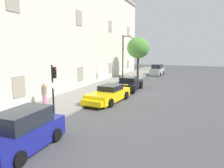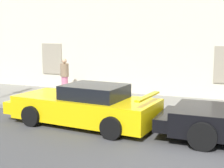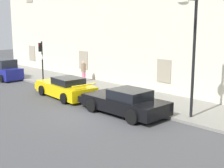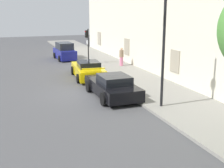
% 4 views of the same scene
% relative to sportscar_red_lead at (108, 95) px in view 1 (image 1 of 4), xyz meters
% --- Properties ---
extents(ground_plane, '(80.00, 80.00, 0.00)m').
position_rel_sportscar_red_lead_xyz_m(ground_plane, '(4.11, -1.37, -0.58)').
color(ground_plane, '#444447').
extents(sidewalk, '(60.00, 4.14, 0.14)m').
position_rel_sportscar_red_lead_xyz_m(sidewalk, '(4.11, 2.89, -0.51)').
color(sidewalk, gray).
rests_on(sidewalk, ground).
extents(building_facade, '(41.38, 4.39, 12.63)m').
position_rel_sportscar_red_lead_xyz_m(building_facade, '(4.11, 6.91, 5.75)').
color(building_facade, beige).
rests_on(building_facade, ground).
extents(sportscar_red_lead, '(5.11, 2.39, 1.31)m').
position_rel_sportscar_red_lead_xyz_m(sportscar_red_lead, '(0.00, 0.00, 0.00)').
color(sportscar_red_lead, yellow).
rests_on(sportscar_red_lead, ground).
extents(sportscar_yellow_flank, '(5.11, 2.25, 1.35)m').
position_rel_sportscar_red_lead_xyz_m(sportscar_yellow_flank, '(5.20, -0.01, 0.04)').
color(sportscar_yellow_flank, black).
rests_on(sportscar_yellow_flank, ground).
extents(hatchback_parked, '(3.80, 1.89, 1.71)m').
position_rel_sportscar_red_lead_xyz_m(hatchback_parked, '(-8.65, 0.04, 0.20)').
color(hatchback_parked, navy).
rests_on(hatchback_parked, ground).
extents(hatchback_distant, '(3.96, 1.96, 1.82)m').
position_rel_sportscar_red_lead_xyz_m(hatchback_distant, '(19.48, -0.53, 0.24)').
color(hatchback_distant, '#B2B7BC').
rests_on(hatchback_distant, ground).
extents(tree_near_kerb, '(3.26, 3.26, 5.83)m').
position_rel_sportscar_red_lead_xyz_m(tree_near_kerb, '(14.79, 1.52, 3.85)').
color(tree_near_kerb, '#38281E').
rests_on(tree_near_kerb, sidewalk).
extents(traffic_light, '(0.44, 0.36, 3.12)m').
position_rel_sportscar_red_lead_xyz_m(traffic_light, '(-4.88, 1.39, 1.69)').
color(traffic_light, black).
rests_on(traffic_light, sidewalk).
extents(street_lamp, '(0.44, 1.42, 5.71)m').
position_rel_sportscar_red_lead_xyz_m(street_lamp, '(8.29, 1.20, 3.50)').
color(street_lamp, black).
rests_on(street_lamp, sidewalk).
extents(pedestrian_admiring, '(0.44, 0.44, 1.58)m').
position_rel_sportscar_red_lead_xyz_m(pedestrian_admiring, '(-2.86, 3.89, 0.36)').
color(pedestrian_admiring, pink).
rests_on(pedestrian_admiring, sidewalk).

